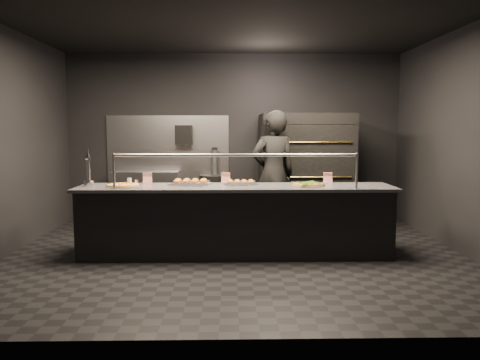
{
  "coord_description": "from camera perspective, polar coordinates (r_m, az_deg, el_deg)",
  "views": [
    {
      "loc": [
        -0.07,
        -6.04,
        1.66
      ],
      "look_at": [
        0.06,
        0.2,
        0.98
      ],
      "focal_mm": 35.0,
      "sensor_mm": 36.0,
      "label": 1
    }
  ],
  "objects": [
    {
      "name": "room",
      "position": [
        6.09,
        -0.76,
        4.72
      ],
      "size": [
        6.04,
        6.0,
        3.0
      ],
      "color": "black",
      "rests_on": "ground"
    },
    {
      "name": "fire_extinguisher",
      "position": [
        8.46,
        -3.09,
        2.18
      ],
      "size": [
        0.14,
        0.14,
        0.51
      ],
      "color": "#B2B2B7",
      "rests_on": "room"
    },
    {
      "name": "tent_cards",
      "position": [
        6.35,
        -0.75,
        0.25
      ],
      "size": [
        2.58,
        0.04,
        0.15
      ],
      "color": "white",
      "rests_on": "service_counter"
    },
    {
      "name": "towel_dispenser",
      "position": [
        8.47,
        -6.85,
        5.46
      ],
      "size": [
        0.3,
        0.2,
        0.35
      ],
      "primitive_type": "cube",
      "color": "black",
      "rests_on": "room"
    },
    {
      "name": "beer_tap",
      "position": [
        6.38,
        -17.96,
        0.59
      ],
      "size": [
        0.13,
        0.19,
        0.5
      ],
      "color": "silver",
      "rests_on": "service_counter"
    },
    {
      "name": "pizza_oven",
      "position": [
        8.07,
        7.86,
        1.26
      ],
      "size": [
        1.5,
        1.23,
        1.91
      ],
      "color": "black",
      "rests_on": "ground"
    },
    {
      "name": "service_counter",
      "position": [
        6.16,
        -0.52,
        -4.94
      ],
      "size": [
        4.1,
        0.78,
        1.37
      ],
      "color": "black",
      "rests_on": "ground"
    },
    {
      "name": "trash_bin",
      "position": [
        8.36,
        -3.22,
        -2.28
      ],
      "size": [
        0.51,
        0.51,
        0.84
      ],
      "primitive_type": "cylinder",
      "color": "black",
      "rests_on": "ground"
    },
    {
      "name": "worker",
      "position": [
        7.25,
        4.08,
        0.77
      ],
      "size": [
        0.81,
        0.64,
        1.94
      ],
      "primitive_type": "imported",
      "rotation": [
        0.0,
        0.0,
        3.42
      ],
      "color": "black",
      "rests_on": "ground"
    },
    {
      "name": "square_pizza",
      "position": [
        6.14,
        8.31,
        -0.55
      ],
      "size": [
        0.42,
        0.42,
        0.05
      ],
      "color": "silver",
      "rests_on": "service_counter"
    },
    {
      "name": "slider_tray_a",
      "position": [
        6.25,
        -6.06,
        -0.29
      ],
      "size": [
        0.59,
        0.5,
        0.08
      ],
      "color": "silver",
      "rests_on": "service_counter"
    },
    {
      "name": "condiment_jar",
      "position": [
        6.31,
        -13.08,
        -0.22
      ],
      "size": [
        0.15,
        0.06,
        0.1
      ],
      "color": "silver",
      "rests_on": "service_counter"
    },
    {
      "name": "slider_tray_b",
      "position": [
        6.23,
        0.08,
        -0.33
      ],
      "size": [
        0.48,
        0.41,
        0.06
      ],
      "color": "silver",
      "rests_on": "service_counter"
    },
    {
      "name": "prep_shelf",
      "position": [
        8.58,
        -11.46,
        -1.98
      ],
      "size": [
        1.2,
        0.35,
        0.9
      ],
      "primitive_type": "cube",
      "color": "#99999E",
      "rests_on": "ground"
    },
    {
      "name": "round_pizza",
      "position": [
        6.2,
        -14.05,
        -0.64
      ],
      "size": [
        0.45,
        0.45,
        0.03
      ],
      "color": "silver",
      "rests_on": "service_counter"
    }
  ]
}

